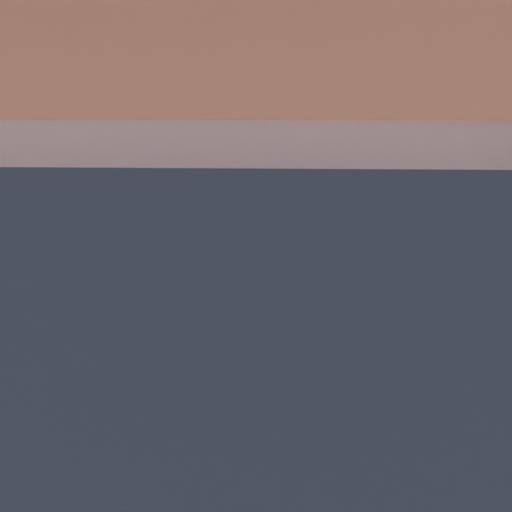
{
  "coord_description": "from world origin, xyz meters",
  "views": [
    {
      "loc": [
        0.48,
        -1.88,
        1.91
      ],
      "look_at": [
        0.36,
        1.17,
        1.26
      ],
      "focal_mm": 50.0,
      "sensor_mm": 36.0,
      "label": 1
    }
  ],
  "objects": [
    {
      "name": "building_facade",
      "position": [
        0.0,
        4.05,
        2.35
      ],
      "size": [
        24.0,
        0.3,
        4.71
      ],
      "color": "#935642",
      "rests_on": "ground_plane"
    },
    {
      "name": "parking_meter",
      "position": [
        0.36,
        1.17,
        1.26
      ],
      "size": [
        0.23,
        0.14,
        1.63
      ],
      "color": "slate",
      "rests_on": "sidewalk"
    },
    {
      "name": "sidewalk",
      "position": [
        0.0,
        2.2,
        0.05
      ],
      "size": [
        24.0,
        2.8,
        0.11
      ],
      "color": "#ADAAA3",
      "rests_on": "ground_plane"
    }
  ]
}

